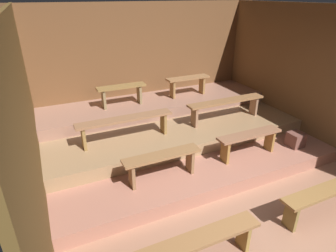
% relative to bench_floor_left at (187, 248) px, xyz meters
% --- Properties ---
extents(ground, '(5.70, 5.42, 0.08)m').
position_rel_bench_floor_left_xyz_m(ground, '(1.15, 1.85, -0.38)').
color(ground, '#9B6B53').
extents(wall_back, '(5.70, 0.06, 2.64)m').
position_rel_bench_floor_left_xyz_m(wall_back, '(1.15, 4.19, 0.98)').
color(wall_back, brown).
rests_on(wall_back, ground).
extents(wall_left, '(0.06, 5.42, 2.64)m').
position_rel_bench_floor_left_xyz_m(wall_left, '(-1.33, 1.85, 0.98)').
color(wall_left, brown).
rests_on(wall_left, ground).
extents(wall_right, '(0.06, 5.42, 2.64)m').
position_rel_bench_floor_left_xyz_m(wall_right, '(3.63, 1.85, 0.98)').
color(wall_right, brown).
rests_on(wall_right, ground).
extents(platform_lower, '(4.90, 3.32, 0.22)m').
position_rel_bench_floor_left_xyz_m(platform_lower, '(1.15, 2.50, -0.23)').
color(platform_lower, '#A56A57').
rests_on(platform_lower, ground).
extents(platform_middle, '(4.90, 2.40, 0.22)m').
position_rel_bench_floor_left_xyz_m(platform_middle, '(1.15, 2.96, -0.01)').
color(platform_middle, '#987651').
rests_on(platform_middle, platform_lower).
extents(platform_upper, '(4.90, 1.19, 0.22)m').
position_rel_bench_floor_left_xyz_m(platform_upper, '(1.15, 3.56, 0.21)').
color(platform_upper, '#9A6C59').
rests_on(platform_upper, platform_middle).
extents(bench_floor_left, '(1.77, 0.25, 0.43)m').
position_rel_bench_floor_left_xyz_m(bench_floor_left, '(0.00, 0.00, 0.00)').
color(bench_floor_left, olive).
rests_on(bench_floor_left, ground).
extents(bench_floor_right, '(1.77, 0.25, 0.43)m').
position_rel_bench_floor_left_xyz_m(bench_floor_right, '(2.29, 0.00, 0.00)').
color(bench_floor_right, olive).
rests_on(bench_floor_right, ground).
extents(bench_lower_left, '(1.20, 0.25, 0.43)m').
position_rel_bench_floor_left_xyz_m(bench_lower_left, '(0.34, 1.41, 0.20)').
color(bench_lower_left, olive).
rests_on(bench_lower_left, platform_lower).
extents(bench_lower_right, '(1.20, 0.25, 0.43)m').
position_rel_bench_floor_left_xyz_m(bench_lower_right, '(1.96, 1.41, 0.20)').
color(bench_lower_right, '#8F6044').
rests_on(bench_lower_right, platform_lower).
extents(bench_middle_left, '(1.67, 0.25, 0.43)m').
position_rel_bench_floor_left_xyz_m(bench_middle_left, '(0.10, 2.44, 0.44)').
color(bench_middle_left, '#8F6242').
rests_on(bench_middle_left, platform_middle).
extents(bench_middle_right, '(1.67, 0.25, 0.43)m').
position_rel_bench_floor_left_xyz_m(bench_middle_right, '(2.19, 2.44, 0.44)').
color(bench_middle_right, '#8D613B').
rests_on(bench_middle_right, platform_middle).
extents(bench_upper_left, '(0.99, 0.25, 0.43)m').
position_rel_bench_floor_left_xyz_m(bench_upper_left, '(0.38, 3.54, 0.64)').
color(bench_upper_left, olive).
rests_on(bench_upper_left, platform_upper).
extents(bench_upper_right, '(0.99, 0.25, 0.43)m').
position_rel_bench_floor_left_xyz_m(bench_upper_right, '(1.91, 3.54, 0.64)').
color(bench_upper_right, olive).
rests_on(bench_upper_right, platform_upper).
extents(wooden_crate_lower, '(0.26, 0.26, 0.26)m').
position_rel_bench_floor_left_xyz_m(wooden_crate_lower, '(2.97, 1.31, 0.01)').
color(wooden_crate_lower, brown).
rests_on(wooden_crate_lower, platform_lower).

